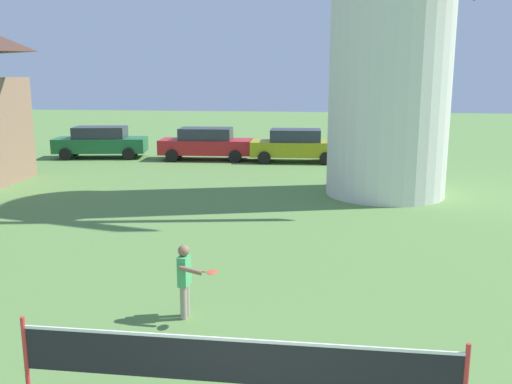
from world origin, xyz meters
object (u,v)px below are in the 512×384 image
at_px(parked_car_mustard, 295,145).
at_px(parked_car_red, 206,143).
at_px(parked_car_green, 101,142).
at_px(player_far, 186,277).
at_px(tennis_net, 234,362).

bearing_deg(parked_car_mustard, parked_car_red, 178.42).
bearing_deg(parked_car_red, parked_car_green, -179.70).
bearing_deg(player_far, parked_car_green, 116.79).
bearing_deg(parked_car_red, parked_car_mustard, -1.58).
bearing_deg(parked_car_green, player_far, -63.21).
xyz_separation_m(tennis_net, parked_car_red, (-4.94, 20.57, 0.12)).
distance_m(player_far, parked_car_mustard, 17.85).
bearing_deg(parked_car_mustard, tennis_net, -88.43).
bearing_deg(parked_car_green, parked_car_red, 0.30).
distance_m(tennis_net, parked_car_green, 23.00).
xyz_separation_m(parked_car_red, parked_car_mustard, (4.38, -0.12, -0.00)).
bearing_deg(player_far, tennis_net, -63.88).
distance_m(parked_car_green, parked_car_red, 5.40).
height_order(parked_car_red, parked_car_mustard, same).
xyz_separation_m(parked_car_green, parked_car_red, (5.40, 0.03, -0.00)).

